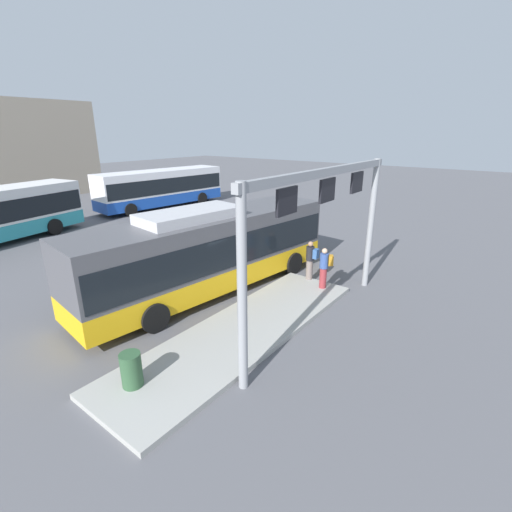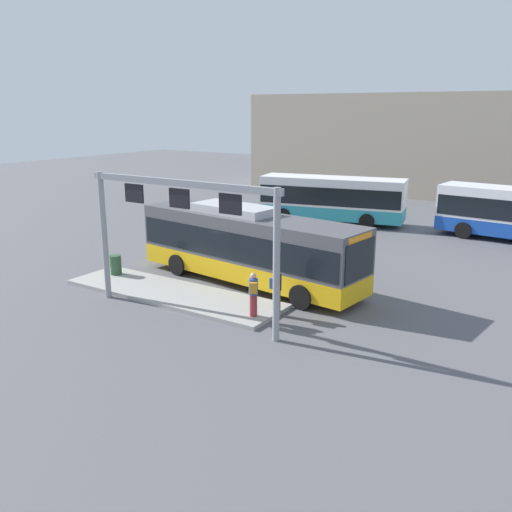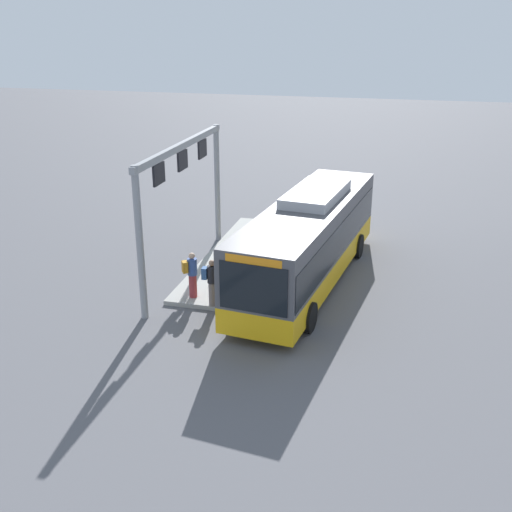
{
  "view_description": "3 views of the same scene",
  "coord_description": "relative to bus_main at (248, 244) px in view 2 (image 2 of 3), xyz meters",
  "views": [
    {
      "loc": [
        -9.74,
        -9.68,
        6.2
      ],
      "look_at": [
        1.05,
        -1.45,
        1.49
      ],
      "focal_mm": 25.48,
      "sensor_mm": 36.0,
      "label": 1
    },
    {
      "loc": [
        13.02,
        -19.5,
        7.59
      ],
      "look_at": [
        1.08,
        -1.04,
        1.65
      ],
      "focal_mm": 38.34,
      "sensor_mm": 36.0,
      "label": 2
    },
    {
      "loc": [
        21.25,
        3.46,
        9.35
      ],
      "look_at": [
        0.85,
        -1.79,
        1.22
      ],
      "focal_mm": 42.99,
      "sensor_mm": 36.0,
      "label": 3
    }
  ],
  "objects": [
    {
      "name": "person_waiting_near",
      "position": [
        2.66,
        -3.66,
        -0.76
      ],
      "size": [
        0.54,
        0.6,
        1.67
      ],
      "rotation": [
        0.0,
        0.0,
        2.15
      ],
      "color": "maroon",
      "rests_on": "platform_curb"
    },
    {
      "name": "bus_main",
      "position": [
        0.0,
        0.0,
        0.0
      ],
      "size": [
        11.33,
        3.84,
        3.46
      ],
      "rotation": [
        0.0,
        0.0,
        -0.12
      ],
      "color": "#EAAD14",
      "rests_on": "ground"
    },
    {
      "name": "person_boarding",
      "position": [
        3.12,
        -2.77,
        -0.76
      ],
      "size": [
        0.36,
        0.54,
        1.67
      ],
      "rotation": [
        0.0,
        0.0,
        1.64
      ],
      "color": "slate",
      "rests_on": "platform_curb"
    },
    {
      "name": "platform_curb",
      "position": [
        -1.75,
        -3.13,
        -1.73
      ],
      "size": [
        10.0,
        2.8,
        0.16
      ],
      "primitive_type": "cube",
      "color": "#9E9E99",
      "rests_on": "ground"
    },
    {
      "name": "platform_sign_gantry",
      "position": [
        0.24,
        -4.76,
        1.9
      ],
      "size": [
        8.51,
        0.24,
        5.2
      ],
      "color": "gray",
      "rests_on": "ground"
    },
    {
      "name": "trash_bin",
      "position": [
        -5.61,
        -2.66,
        -1.2
      ],
      "size": [
        0.52,
        0.52,
        0.9
      ],
      "primitive_type": "cylinder",
      "color": "#2D5133",
      "rests_on": "platform_curb"
    },
    {
      "name": "bus_background_left",
      "position": [
        -2.71,
        14.37,
        -0.04
      ],
      "size": [
        10.01,
        4.39,
        3.1
      ],
      "rotation": [
        0.0,
        0.0,
        3.34
      ],
      "color": "teal",
      "rests_on": "ground"
    },
    {
      "name": "station_building",
      "position": [
        -3.13,
        31.27,
        2.65
      ],
      "size": [
        29.4,
        8.0,
        8.92
      ],
      "primitive_type": "cube",
      "color": "tan",
      "rests_on": "ground"
    },
    {
      "name": "ground_plane",
      "position": [
        0.01,
        -0.0,
        -1.81
      ],
      "size": [
        120.0,
        120.0,
        0.0
      ],
      "primitive_type": "plane",
      "color": "#56565B"
    }
  ]
}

